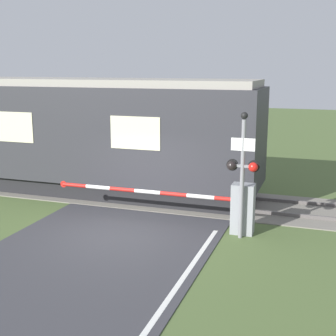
{
  "coord_description": "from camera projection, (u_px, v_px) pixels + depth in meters",
  "views": [
    {
      "loc": [
        5.09,
        -10.91,
        4.44
      ],
      "look_at": [
        0.8,
        1.7,
        1.52
      ],
      "focal_mm": 50.0,
      "sensor_mm": 36.0,
      "label": 1
    }
  ],
  "objects": [
    {
      "name": "ground_plane",
      "position": [
        120.0,
        233.0,
        12.64
      ],
      "size": [
        80.0,
        80.0,
        0.0
      ],
      "primitive_type": "plane",
      "color": "#4C6033"
    },
    {
      "name": "track_bed",
      "position": [
        164.0,
        198.0,
        15.99
      ],
      "size": [
        36.0,
        3.2,
        0.13
      ],
      "color": "slate",
      "rests_on": "ground_plane"
    },
    {
      "name": "train",
      "position": [
        37.0,
        132.0,
        17.1
      ],
      "size": [
        16.31,
        2.83,
        4.01
      ],
      "color": "black",
      "rests_on": "ground_plane"
    },
    {
      "name": "crossing_barrier",
      "position": [
        227.0,
        206.0,
        12.65
      ],
      "size": [
        5.88,
        0.44,
        1.37
      ],
      "color": "gray",
      "rests_on": "ground_plane"
    },
    {
      "name": "signal_post",
      "position": [
        242.0,
        168.0,
        11.92
      ],
      "size": [
        0.85,
        0.26,
        3.31
      ],
      "color": "gray",
      "rests_on": "ground_plane"
    }
  ]
}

